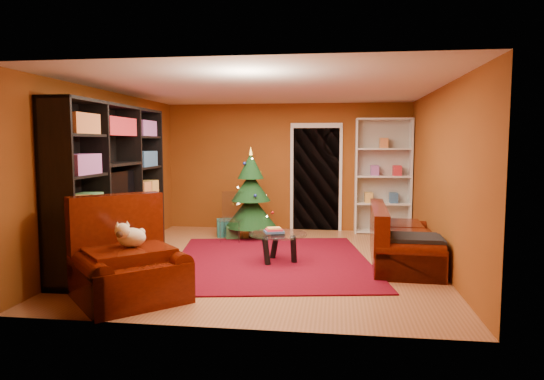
# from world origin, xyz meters

# --- Properties ---
(floor) EXTENTS (5.00, 5.50, 0.05)m
(floor) POSITION_xyz_m (0.00, 0.00, -0.03)
(floor) COLOR #965A34
(floor) RESTS_ON ground
(ceiling) EXTENTS (5.00, 5.50, 0.05)m
(ceiling) POSITION_xyz_m (0.00, 0.00, 2.62)
(ceiling) COLOR silver
(ceiling) RESTS_ON wall_back
(wall_back) EXTENTS (5.00, 0.05, 2.60)m
(wall_back) POSITION_xyz_m (0.00, 2.77, 1.30)
(wall_back) COLOR brown
(wall_back) RESTS_ON ground
(wall_left) EXTENTS (0.05, 5.50, 2.60)m
(wall_left) POSITION_xyz_m (-2.52, 0.00, 1.30)
(wall_left) COLOR brown
(wall_left) RESTS_ON ground
(wall_right) EXTENTS (0.05, 5.50, 2.60)m
(wall_right) POSITION_xyz_m (2.52, 0.00, 1.30)
(wall_right) COLOR brown
(wall_right) RESTS_ON ground
(doorway) EXTENTS (1.06, 0.60, 2.16)m
(doorway) POSITION_xyz_m (0.60, 2.73, 1.05)
(doorway) COLOR black
(doorway) RESTS_ON floor
(rug) EXTENTS (3.43, 3.83, 0.02)m
(rug) POSITION_xyz_m (0.06, -0.05, 0.01)
(rug) COLOR #600515
(rug) RESTS_ON floor
(media_unit) EXTENTS (0.51, 3.08, 2.36)m
(media_unit) POSITION_xyz_m (-2.27, -0.42, 1.18)
(media_unit) COLOR black
(media_unit) RESTS_ON floor
(christmas_tree) EXTENTS (1.10, 1.10, 1.74)m
(christmas_tree) POSITION_xyz_m (-0.58, 1.73, 0.84)
(christmas_tree) COLOR black
(christmas_tree) RESTS_ON floor
(gift_box_teal) EXTENTS (0.41, 0.41, 0.33)m
(gift_box_teal) POSITION_xyz_m (-1.10, 1.83, 0.16)
(gift_box_teal) COLOR #1C6C6D
(gift_box_teal) RESTS_ON floor
(gift_box_green) EXTENTS (0.30, 0.30, 0.25)m
(gift_box_green) POSITION_xyz_m (-0.90, 1.57, 0.12)
(gift_box_green) COLOR #296234
(gift_box_green) RESTS_ON floor
(gift_box_red) EXTENTS (0.27, 0.27, 0.20)m
(gift_box_red) POSITION_xyz_m (-1.12, 2.59, 0.10)
(gift_box_red) COLOR #9A3A21
(gift_box_red) RESTS_ON floor
(white_bookshelf) EXTENTS (1.09, 0.41, 2.34)m
(white_bookshelf) POSITION_xyz_m (1.93, 2.57, 1.14)
(white_bookshelf) COLOR white
(white_bookshelf) RESTS_ON floor
(armchair) EXTENTS (1.73, 1.73, 0.96)m
(armchair) POSITION_xyz_m (-1.33, -2.04, 0.48)
(armchair) COLOR #3B0D04
(armchair) RESTS_ON rug
(dog) EXTENTS (0.50, 0.49, 0.31)m
(dog) POSITION_xyz_m (-1.32, -1.96, 0.71)
(dog) COLOR beige
(dog) RESTS_ON armchair
(sofa) EXTENTS (1.00, 2.08, 0.88)m
(sofa) POSITION_xyz_m (2.02, 0.07, 0.44)
(sofa) COLOR #3B0D04
(sofa) RESTS_ON rug
(coffee_table) EXTENTS (1.12, 1.12, 0.55)m
(coffee_table) POSITION_xyz_m (0.16, -0.11, 0.23)
(coffee_table) COLOR gray
(coffee_table) RESTS_ON rug
(acrylic_chair) EXTENTS (0.42, 0.46, 0.82)m
(acrylic_chair) POSITION_xyz_m (-0.87, 1.33, 0.41)
(acrylic_chair) COLOR #66605B
(acrylic_chair) RESTS_ON rug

